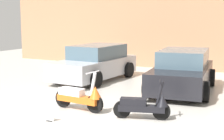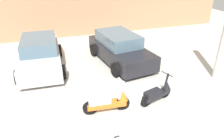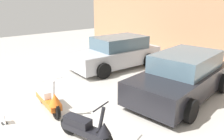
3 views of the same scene
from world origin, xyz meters
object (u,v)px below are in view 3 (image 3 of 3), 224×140
at_px(car_rear_left, 116,53).
at_px(car_rear_center, 182,76).
at_px(scooter_front_right, 87,128).
at_px(placard_near_left_scooter, 4,119).
at_px(scooter_front_left, 49,98).

height_order(car_rear_left, car_rear_center, car_rear_center).
relative_size(scooter_front_right, placard_near_left_scooter, 5.01).
relative_size(car_rear_left, car_rear_center, 0.97).
relative_size(car_rear_center, placard_near_left_scooter, 15.69).
distance_m(scooter_front_right, car_rear_left, 5.32).
bearing_deg(car_rear_left, scooter_front_left, 28.02).
xyz_separation_m(car_rear_left, car_rear_center, (3.51, -0.44, 0.00)).
xyz_separation_m(scooter_front_right, car_rear_center, (-0.09, 3.48, 0.30)).
bearing_deg(scooter_front_left, car_rear_left, 120.08).
distance_m(scooter_front_left, scooter_front_right, 1.74).
distance_m(car_rear_left, placard_near_left_scooter, 5.36).
bearing_deg(car_rear_center, scooter_front_left, -32.73).
relative_size(scooter_front_left, car_rear_center, 0.37).
bearing_deg(scooter_front_right, placard_near_left_scooter, -166.16).
height_order(scooter_front_left, placard_near_left_scooter, scooter_front_left).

